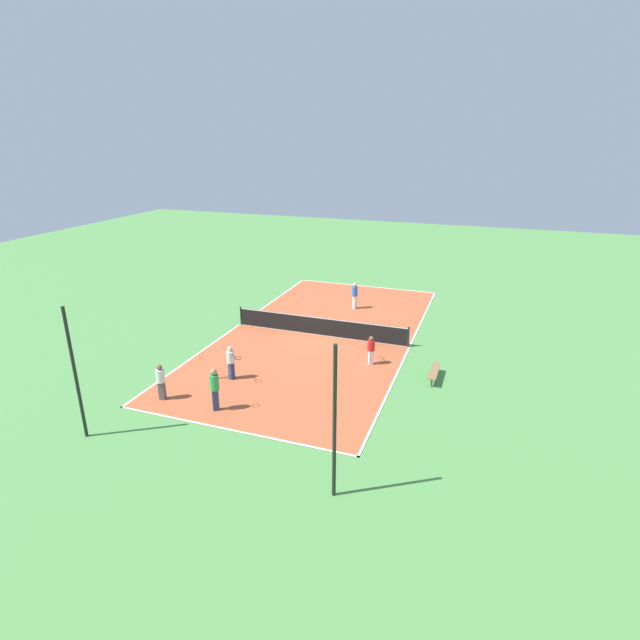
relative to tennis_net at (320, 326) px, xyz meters
The scene contains 15 objects.
ground_plane 0.57m from the tennis_net, ahead, with size 80.00×80.00×0.00m, color #518E47.
court_surface 0.56m from the tennis_net, ahead, with size 10.11×20.40×0.02m.
tennis_net is the anchor object (origin of this frame).
bench 7.47m from the tennis_net, 153.63° to the left, with size 0.36×1.83×0.45m.
player_far_green 9.13m from the tennis_net, 82.23° to the left, with size 0.97×0.76×1.84m.
player_far_white 9.80m from the tennis_net, 67.00° to the left, with size 0.42×0.42×1.59m.
player_coach_red 4.51m from the tennis_net, 142.54° to the left, with size 0.75×0.97×1.45m.
player_near_blue 5.07m from the tennis_net, 96.37° to the right, with size 0.44×0.44×1.70m.
player_near_white 6.69m from the tennis_net, 72.53° to the left, with size 0.98×0.73×1.59m.
tennis_ball_midcourt 3.13m from the tennis_net, 147.55° to the left, with size 0.07×0.07×0.07m, color #CCE033.
tennis_ball_near_net 5.10m from the tennis_net, 108.92° to the right, with size 0.07×0.07×0.07m, color #CCE033.
tennis_ball_left_sideline 2.99m from the tennis_net, 68.67° to the right, with size 0.07×0.07×0.07m, color #CCE033.
tennis_ball_far_baseline 6.03m from the tennis_net, 61.84° to the left, with size 0.07×0.07×0.07m, color #CCE033.
fence_post_back_left 13.32m from the tennis_net, 111.40° to the left, with size 0.12×0.12×5.07m.
fence_post_back_right 13.32m from the tennis_net, 68.60° to the left, with size 0.12×0.12×5.07m.
Camera 1 is at (-8.62, 24.28, 10.43)m, focal length 28.00 mm.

